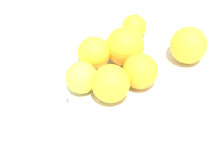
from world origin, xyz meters
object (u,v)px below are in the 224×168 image
at_px(orange_in_bowl_4, 94,53).
at_px(fruit_bowl, 112,86).
at_px(orange_loose_1, 189,45).
at_px(orange_in_bowl_2, 80,77).
at_px(orange_loose_0, 134,27).
at_px(orange_in_bowl_1, 125,46).
at_px(orange_in_bowl_0, 111,84).
at_px(orange_in_bowl_3, 140,71).

bearing_deg(orange_in_bowl_4, fruit_bowl, 16.22).
height_order(orange_in_bowl_4, orange_loose_1, orange_in_bowl_4).
height_order(fruit_bowl, orange_in_bowl_2, orange_in_bowl_2).
height_order(orange_in_bowl_2, orange_loose_0, orange_in_bowl_2).
bearing_deg(orange_in_bowl_1, orange_loose_1, 83.47).
height_order(orange_in_bowl_0, orange_loose_1, orange_in_bowl_0).
relative_size(orange_in_bowl_1, orange_loose_1, 0.93).
distance_m(orange_loose_0, orange_loose_1, 0.15).
height_order(fruit_bowl, orange_loose_0, orange_loose_0).
relative_size(orange_in_bowl_3, orange_loose_0, 1.08).
bearing_deg(orange_in_bowl_0, orange_in_bowl_2, -144.92).
height_order(orange_in_bowl_1, orange_in_bowl_3, orange_in_bowl_1).
relative_size(fruit_bowl, orange_in_bowl_0, 2.64).
distance_m(orange_in_bowl_1, orange_loose_1, 0.17).
height_order(fruit_bowl, orange_loose_1, orange_loose_1).
bearing_deg(orange_loose_0, orange_loose_1, 22.24).
bearing_deg(orange_in_bowl_4, orange_in_bowl_3, 26.50).
distance_m(orange_in_bowl_0, orange_in_bowl_2, 0.06).
bearing_deg(fruit_bowl, orange_in_bowl_1, 118.26).
height_order(orange_in_bowl_1, orange_loose_1, orange_in_bowl_1).
relative_size(fruit_bowl, orange_in_bowl_3, 2.75).
xyz_separation_m(orange_in_bowl_2, orange_loose_1, (-0.00, 0.28, -0.04)).
bearing_deg(orange_in_bowl_2, orange_in_bowl_1, 100.74).
xyz_separation_m(orange_in_bowl_0, orange_loose_1, (-0.05, 0.24, -0.05)).
bearing_deg(orange_in_bowl_3, orange_loose_1, 106.90).
distance_m(orange_in_bowl_2, orange_loose_1, 0.28).
distance_m(orange_in_bowl_1, orange_in_bowl_3, 0.07).
bearing_deg(orange_in_bowl_1, orange_loose_0, 137.52).
distance_m(fruit_bowl, orange_in_bowl_1, 0.09).
bearing_deg(orange_loose_1, orange_in_bowl_2, -89.39).
xyz_separation_m(orange_in_bowl_0, orange_loose_0, (-0.19, 0.19, -0.06)).
relative_size(orange_in_bowl_0, orange_in_bowl_4, 1.06).
bearing_deg(orange_in_bowl_1, orange_in_bowl_4, -109.61).
relative_size(orange_in_bowl_3, orange_loose_1, 0.80).
bearing_deg(orange_loose_0, orange_in_bowl_0, -44.49).
xyz_separation_m(fruit_bowl, orange_in_bowl_0, (0.05, -0.03, 0.06)).
bearing_deg(orange_in_bowl_3, orange_in_bowl_1, 169.61).
distance_m(orange_in_bowl_1, orange_in_bowl_4, 0.06).
xyz_separation_m(orange_in_bowl_1, orange_in_bowl_3, (0.07, -0.01, -0.01)).
bearing_deg(orange_in_bowl_4, orange_in_bowl_2, -51.52).
xyz_separation_m(fruit_bowl, orange_in_bowl_2, (-0.00, -0.07, 0.06)).
bearing_deg(orange_in_bowl_0, orange_in_bowl_3, 89.79).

